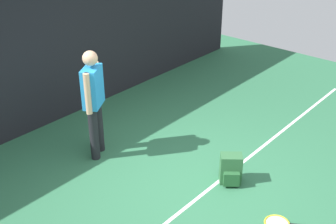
{
  "coord_description": "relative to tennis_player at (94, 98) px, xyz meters",
  "views": [
    {
      "loc": [
        -3.96,
        -3.03,
        3.75
      ],
      "look_at": [
        0.0,
        0.4,
        1.0
      ],
      "focal_mm": 46.44,
      "sensor_mm": 36.0,
      "label": 1
    }
  ],
  "objects": [
    {
      "name": "ground_plane",
      "position": [
        0.34,
        -1.55,
        -0.97
      ],
      "size": [
        12.0,
        12.0,
        0.0
      ],
      "primitive_type": "plane",
      "color": "#2D6B47"
    },
    {
      "name": "tennis_racket",
      "position": [
        0.41,
        -2.93,
        -0.95
      ],
      "size": [
        0.49,
        0.61,
        0.03
      ],
      "rotation": [
        0.0,
        0.0,
        2.17
      ],
      "color": "black",
      "rests_on": "ground"
    },
    {
      "name": "tennis_player",
      "position": [
        0.0,
        0.0,
        0.0
      ],
      "size": [
        0.46,
        0.4,
        1.7
      ],
      "rotation": [
        0.0,
        0.0,
        0.56
      ],
      "color": "black",
      "rests_on": "ground"
    },
    {
      "name": "back_fence",
      "position": [
        0.34,
        1.45,
        0.33
      ],
      "size": [
        10.0,
        0.1,
        2.6
      ],
      "primitive_type": "cube",
      "color": "black",
      "rests_on": "ground"
    },
    {
      "name": "backpack",
      "position": [
        0.74,
        -1.97,
        -0.76
      ],
      "size": [
        0.38,
        0.38,
        0.44
      ],
      "rotation": [
        0.0,
        0.0,
        5.4
      ],
      "color": "#2D6038",
      "rests_on": "ground"
    },
    {
      "name": "court_line",
      "position": [
        0.34,
        -1.85,
        -0.96
      ],
      "size": [
        9.0,
        0.05,
        0.0
      ],
      "primitive_type": "cube",
      "color": "white",
      "rests_on": "ground"
    }
  ]
}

